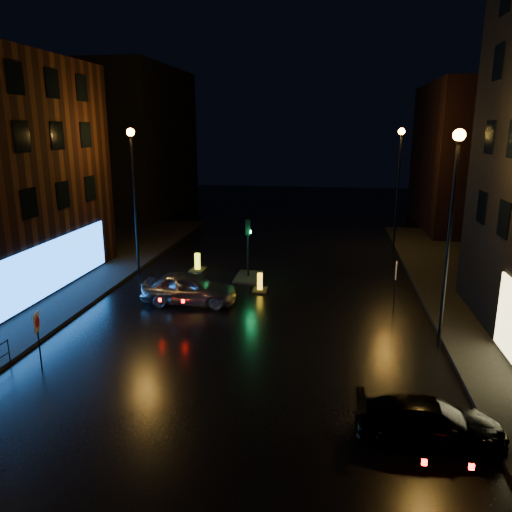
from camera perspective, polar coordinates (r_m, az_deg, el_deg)
The scene contains 13 objects.
ground at distance 15.95m, azimuth -5.22°, elevation -17.42°, with size 120.00×120.00×0.00m, color black.
building_far_left at distance 51.90m, azimuth -13.59°, elevation 12.54°, with size 8.00×16.00×14.00m, color black.
building_far_right at distance 46.64m, azimuth 23.49°, elevation 10.36°, with size 8.00×14.00×12.00m, color black.
street_lamp_lfar at distance 29.48m, azimuth -13.84°, elevation 8.53°, with size 0.44×0.44×8.37m.
street_lamp_rnear at distance 19.82m, azimuth 21.50°, elevation 5.21°, with size 0.44×0.44×8.37m.
street_lamp_rfar at distance 35.50m, azimuth 16.00°, elevation 9.34°, with size 0.44×0.44×8.37m.
traffic_signal at distance 28.62m, azimuth -0.90°, elevation -1.56°, with size 1.40×2.40×3.45m.
silver_hatchback at distance 24.65m, azimuth -7.63°, elevation -3.67°, with size 1.85×4.61×1.57m, color #9EA1A6.
dark_sedan at distance 15.19m, azimuth 19.26°, elevation -17.43°, with size 1.64×4.05×1.17m, color black.
bollard_near at distance 26.43m, azimuth 0.45°, elevation -3.58°, with size 0.79×1.15×0.98m.
bollard_far at distance 30.32m, azimuth -6.69°, elevation -1.25°, with size 0.89×1.28×1.08m.
road_sign_left at distance 19.44m, azimuth -23.72°, elevation -7.43°, with size 0.18×0.50×2.09m.
road_sign_right at distance 24.23m, azimuth 15.69°, elevation -2.04°, with size 0.14×0.56×2.33m.
Camera 1 is at (3.41, -13.11, 8.42)m, focal length 35.00 mm.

